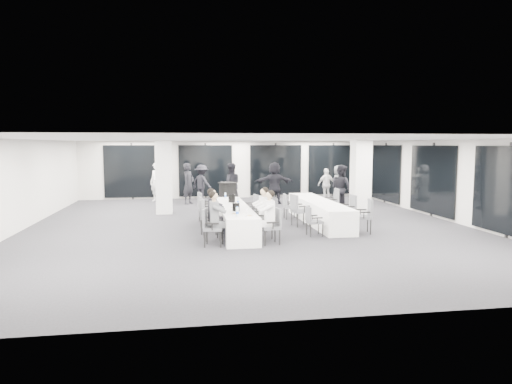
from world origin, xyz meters
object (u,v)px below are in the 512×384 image
chair_main_left_mid (207,214)px  chair_side_right_near (365,214)px  chair_main_right_mid (262,215)px  chair_side_left_far (288,205)px  chair_main_left_far (204,205)px  chair_main_right_near (273,224)px  standing_guest_a (188,181)px  standing_guest_c (202,181)px  standing_guest_h (341,185)px  ice_bucket_near (236,207)px  banquet_table_main (234,218)px  standing_guest_e (339,182)px  ice_bucket_far (232,198)px  banquet_table_side (319,212)px  chair_main_right_fourth (257,210)px  chair_main_left_fourth (206,210)px  chair_side_right_mid (349,208)px  standing_guest_f (274,180)px  standing_guest_d (326,182)px  chair_main_right_second (268,217)px  standing_guest_g (156,179)px  chair_main_right_far (252,206)px  chair_side_left_near (312,219)px  chair_main_left_near (210,225)px  chair_main_left_second (209,221)px  cocktail_table (228,196)px  chair_side_right_far (332,201)px  chair_side_left_mid (298,208)px

chair_main_left_mid → chair_side_right_near: bearing=94.8°
chair_main_right_mid → chair_side_left_far: chair_main_right_mid is taller
chair_main_left_mid → chair_main_left_far: bearing=-166.7°
chair_main_right_near → chair_main_right_mid: bearing=-6.3°
standing_guest_a → standing_guest_c: size_ratio=1.07×
standing_guest_h → ice_bucket_near: bearing=111.0°
ice_bucket_near → banquet_table_main: bearing=87.5°
chair_main_right_near → standing_guest_e: standing_guest_e is taller
banquet_table_main → ice_bucket_far: 1.13m
banquet_table_side → standing_guest_c: bearing=119.3°
chair_main_right_fourth → chair_main_left_fourth: bearing=87.6°
chair_side_right_mid → standing_guest_f: size_ratio=0.47×
chair_side_left_far → standing_guest_e: bearing=140.5°
banquet_table_side → standing_guest_d: (2.14, 5.88, 0.48)m
chair_main_right_fourth → ice_bucket_far: ice_bucket_far is taller
standing_guest_f → chair_side_right_mid: bearing=104.7°
standing_guest_a → standing_guest_f: 3.81m
banquet_table_side → chair_main_right_fourth: chair_main_right_fourth is taller
banquet_table_main → standing_guest_c: bearing=95.3°
banquet_table_side → standing_guest_h: standing_guest_h is taller
chair_main_right_second → ice_bucket_far: (-0.79, 2.20, 0.30)m
banquet_table_side → standing_guest_g: bearing=130.5°
ice_bucket_near → standing_guest_g: bearing=107.5°
standing_guest_e → standing_guest_f: (-2.92, 0.15, 0.09)m
standing_guest_f → standing_guest_c: bearing=-23.2°
chair_main_right_near → chair_side_right_mid: bearing=-58.0°
chair_main_right_far → ice_bucket_far: 1.11m
chair_main_right_far → chair_side_left_near: (1.32, -2.89, -0.03)m
chair_main_left_near → chair_main_right_second: (1.67, 0.84, 0.03)m
chair_side_right_mid → ice_bucket_far: size_ratio=3.82×
chair_main_left_second → chair_main_right_mid: (1.66, 1.00, -0.01)m
cocktail_table → standing_guest_e: bearing=15.0°
chair_side_right_mid → standing_guest_d: standing_guest_d is taller
chair_main_right_fourth → standing_guest_g: size_ratio=0.45×
standing_guest_a → ice_bucket_far: 5.68m
chair_side_right_far → standing_guest_f: bearing=22.6°
chair_side_right_near → chair_main_left_near: bearing=113.3°
standing_guest_c → chair_main_left_second: bearing=132.9°
chair_main_left_second → ice_bucket_near: 0.91m
chair_side_left_mid → ice_bucket_far: 2.19m
chair_main_left_second → ice_bucket_near: size_ratio=3.86×
chair_main_right_near → ice_bucket_far: size_ratio=3.63×
banquet_table_side → chair_main_left_mid: 4.02m
chair_main_left_mid → chair_side_left_far: (2.99, 2.23, -0.07)m
standing_guest_e → standing_guest_f: bearing=92.6°
chair_side_right_far → standing_guest_d: (1.30, 4.79, 0.26)m
chair_main_right_near → banquet_table_main: bearing=15.8°
chair_main_right_mid → ice_bucket_near: 1.18m
chair_main_left_near → chair_main_left_far: 3.66m
chair_main_left_mid → standing_guest_a: standing_guest_a is taller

